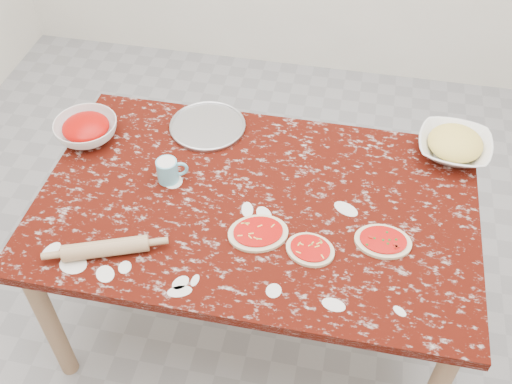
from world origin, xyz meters
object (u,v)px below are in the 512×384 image
at_px(cheese_bowl, 454,147).
at_px(rolling_pin, 106,248).
at_px(worktable, 256,216).
at_px(sauce_bowl, 87,130).
at_px(flour_mug, 168,170).
at_px(pizza_tray, 208,127).

relative_size(cheese_bowl, rolling_pin, 0.99).
relative_size(worktable, cheese_bowl, 5.65).
bearing_deg(sauce_bowl, flour_mug, -22.79).
xyz_separation_m(sauce_bowl, cheese_bowl, (1.45, 0.20, -0.00)).
relative_size(sauce_bowl, rolling_pin, 0.88).
distance_m(cheese_bowl, rolling_pin, 1.38).
distance_m(worktable, sauce_bowl, 0.78).
relative_size(pizza_tray, cheese_bowl, 1.08).
relative_size(worktable, pizza_tray, 5.21).
bearing_deg(pizza_tray, sauce_bowl, -161.28).
distance_m(worktable, rolling_pin, 0.57).
bearing_deg(sauce_bowl, rolling_pin, -61.81).
height_order(pizza_tray, rolling_pin, rolling_pin).
height_order(sauce_bowl, cheese_bowl, sauce_bowl).
height_order(pizza_tray, cheese_bowl, cheese_bowl).
xyz_separation_m(worktable, pizza_tray, (-0.28, 0.37, 0.09)).
xyz_separation_m(sauce_bowl, flour_mug, (0.40, -0.17, 0.01)).
distance_m(sauce_bowl, cheese_bowl, 1.46).
distance_m(pizza_tray, rolling_pin, 0.73).
bearing_deg(flour_mug, sauce_bowl, 157.21).
relative_size(worktable, flour_mug, 13.95).
height_order(worktable, cheese_bowl, cheese_bowl).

